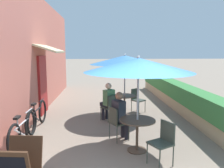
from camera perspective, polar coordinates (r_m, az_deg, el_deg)
name	(u,v)px	position (r m, az deg, el deg)	size (l,w,h in m)	color
cafe_facade_wall	(40,56)	(8.64, -18.26, 7.02)	(0.98, 10.82, 4.20)	#C66B5B
planter_hedge	(177,95)	(9.10, 16.56, -2.68)	(0.60, 9.82, 1.01)	tan
patio_table_near	(137,128)	(5.06, 6.61, -11.28)	(0.81, 0.81, 0.74)	brown
patio_umbrella_near	(138,65)	(4.77, 6.91, 4.96)	(2.38, 2.38, 2.17)	#B7B7BC
cafe_chair_near_left	(117,121)	(5.60, 1.23, -9.55)	(0.54, 0.54, 0.87)	#384238
seated_patron_near_left	(120,113)	(5.61, 2.21, -7.71)	(0.50, 0.47, 1.25)	#23232D
cafe_chair_near_right	(163,140)	(4.60, 13.26, -13.95)	(0.54, 0.54, 0.87)	#384238
patio_table_mid	(124,101)	(7.63, 3.28, -4.40)	(0.81, 0.81, 0.74)	brown
patio_umbrella_mid	(125,60)	(7.44, 3.37, 6.30)	(2.38, 2.38, 2.17)	#B7B7BC
cafe_chair_mid_left	(110,106)	(7.08, -0.50, -5.67)	(0.56, 0.56, 0.87)	#384238
seated_patron_mid_left	(108,100)	(7.12, -1.11, -4.18)	(0.50, 0.51, 1.25)	#23232D
cafe_chair_mid_right	(137,98)	(8.22, 6.51, -3.70)	(0.56, 0.56, 0.87)	#384238
bicycle_leaning	(23,130)	(5.80, -22.30, -11.14)	(0.11, 1.74, 0.80)	black
bicycle_second	(38,116)	(6.85, -18.87, -7.85)	(0.11, 1.76, 0.82)	black
menu_board	(20,168)	(3.99, -22.99, -19.65)	(0.63, 0.69, 0.85)	#422819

